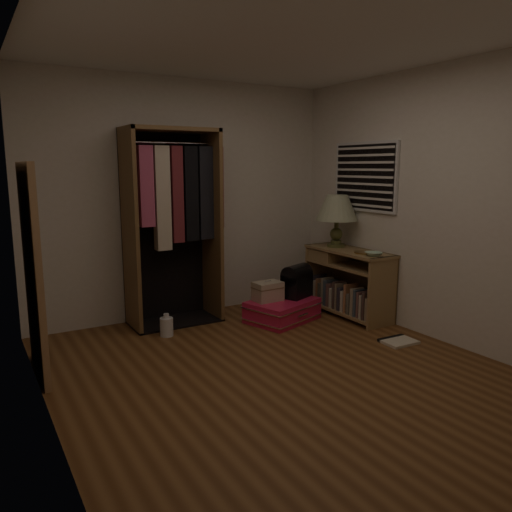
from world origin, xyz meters
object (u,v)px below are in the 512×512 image
open_wardrobe (176,210)px  floor_mirror (33,272)px  console_bookshelf (345,280)px  table_lamp (337,209)px  pink_suitcase (282,310)px  black_bag (297,280)px  white_jug (167,326)px  train_case (268,291)px

open_wardrobe → floor_mirror: open_wardrobe is taller
open_wardrobe → floor_mirror: 1.73m
console_bookshelf → table_lamp: bearing=88.7°
pink_suitcase → black_bag: (0.21, 0.04, 0.30)m
floor_mirror → white_jug: 1.47m
floor_mirror → open_wardrobe: bearing=27.1°
white_jug → console_bookshelf: bearing=-8.7°
white_jug → black_bag: bearing=-5.0°
open_wardrobe → black_bag: bearing=-24.3°
floor_mirror → table_lamp: bearing=4.1°
floor_mirror → white_jug: floor_mirror is taller
open_wardrobe → black_bag: size_ratio=5.23×
open_wardrobe → black_bag: 1.53m
pink_suitcase → black_bag: size_ratio=2.26×
pink_suitcase → table_lamp: (0.76, 0.04, 1.07)m
floor_mirror → table_lamp: 3.27m
open_wardrobe → table_lamp: (1.74, -0.53, -0.03)m
console_bookshelf → pink_suitcase: size_ratio=1.27×
white_jug → pink_suitcase: bearing=-7.4°
pink_suitcase → black_bag: bearing=-8.2°
floor_mirror → train_case: (2.33, 0.26, -0.51)m
pink_suitcase → white_jug: size_ratio=3.87×
console_bookshelf → open_wardrobe: bearing=157.5°
console_bookshelf → black_bag: size_ratio=2.86×
console_bookshelf → white_jug: size_ratio=4.90×
pink_suitcase → white_jug: (-1.27, 0.17, -0.02)m
open_wardrobe → table_lamp: size_ratio=3.26×
train_case → black_bag: size_ratio=0.80×
console_bookshelf → pink_suitcase: console_bookshelf is taller
train_case → black_bag: 0.37m
pink_suitcase → table_lamp: table_lamp is taller
floor_mirror → white_jug: (1.21, 0.36, -0.75)m
pink_suitcase → table_lamp: 1.31m
table_lamp → white_jug: bearing=176.5°
open_wardrobe → table_lamp: 1.82m
train_case → console_bookshelf: bearing=-15.6°
train_case → table_lamp: size_ratio=0.50×
console_bookshelf → train_case: (-0.91, 0.21, -0.06)m
train_case → white_jug: train_case is taller
console_bookshelf → pink_suitcase: 0.82m
open_wardrobe → white_jug: open_wardrobe is taller
open_wardrobe → pink_suitcase: open_wardrobe is taller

